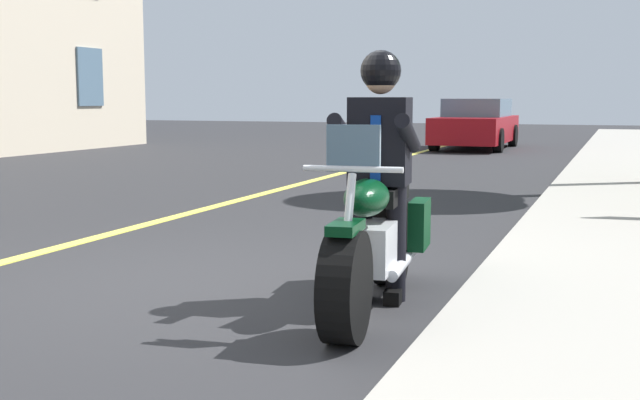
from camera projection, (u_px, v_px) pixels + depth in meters
ground_plane at (197, 286)px, 6.10m from camera, size 80.00×80.00×0.00m
motorcycle_main at (374, 241)px, 5.44m from camera, size 2.22×0.73×1.26m
rider_main at (380, 153)px, 5.55m from camera, size 0.66×0.59×1.74m
car_silver at (476, 124)px, 22.68m from camera, size 4.60×1.92×1.40m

